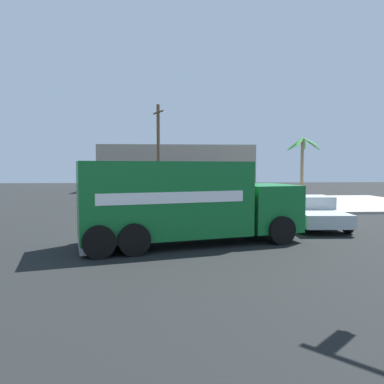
{
  "coord_description": "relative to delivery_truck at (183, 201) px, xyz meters",
  "views": [
    {
      "loc": [
        0.79,
        -13.15,
        2.73
      ],
      "look_at": [
        1.76,
        0.53,
        1.79
      ],
      "focal_mm": 34.7,
      "sensor_mm": 36.0,
      "label": 1
    }
  ],
  "objects": [
    {
      "name": "pickup_silver",
      "position": [
        5.95,
        3.46,
        -0.78
      ],
      "size": [
        2.47,
        5.3,
        1.38
      ],
      "color": "#B7BABF",
      "rests_on": "ground"
    },
    {
      "name": "palm_tree_far",
      "position": [
        10.84,
        17.49,
        2.11
      ],
      "size": [
        2.99,
        3.03,
        5.07
      ],
      "color": "#7A6647",
      "rests_on": "sidewalk_corner_far"
    },
    {
      "name": "delivery_truck",
      "position": [
        0.0,
        0.0,
        0.0
      ],
      "size": [
        8.15,
        4.5,
        2.9
      ],
      "color": "#146B2D",
      "rests_on": "ground"
    },
    {
      "name": "utility_pole",
      "position": [
        -1.27,
        21.28,
        2.82
      ],
      "size": [
        0.97,
        2.07,
        8.38
      ],
      "color": "brown",
      "rests_on": "ground"
    },
    {
      "name": "ground_plane",
      "position": [
        -1.41,
        0.15,
        -1.51
      ],
      "size": [
        100.0,
        100.0,
        0.0
      ],
      "primitive_type": "plane",
      "color": "black"
    },
    {
      "name": "sidewalk_corner_far",
      "position": [
        11.84,
        13.41,
        -1.44
      ],
      "size": [
        11.98,
        11.98,
        0.14
      ],
      "primitive_type": "cube",
      "color": "#9E998E",
      "rests_on": "ground"
    },
    {
      "name": "building_backdrop",
      "position": [
        0.64,
        30.06,
        1.05
      ],
      "size": [
        17.26,
        6.0,
        5.12
      ],
      "primitive_type": "cube",
      "color": "gray",
      "rests_on": "ground"
    }
  ]
}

